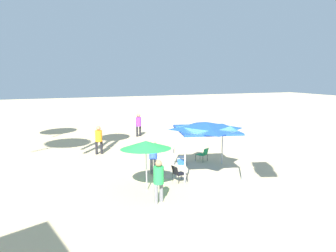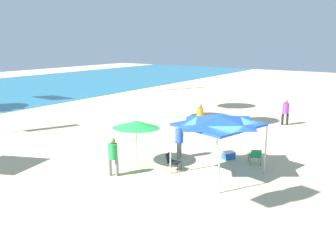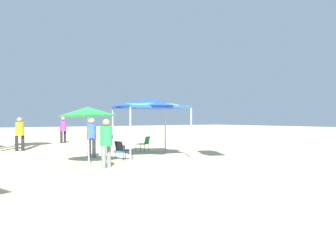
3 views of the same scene
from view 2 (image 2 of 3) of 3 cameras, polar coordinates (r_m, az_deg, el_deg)
ground at (r=16.25m, az=8.31°, el=-7.90°), size 120.00×120.00×0.10m
canopy_tent at (r=15.47m, az=8.48°, el=0.87°), size 3.92×3.64×2.75m
beach_umbrella at (r=16.50m, az=-5.29°, el=0.29°), size 2.30×2.29×2.31m
folding_chair_near_cooler at (r=17.53m, az=14.31°, el=-4.73°), size 0.80×0.76×0.82m
folding_chair_right_of_tent at (r=16.27m, az=0.66°, el=-5.75°), size 0.63×0.71×0.82m
cooler_box at (r=18.11m, az=10.01°, el=-4.81°), size 0.74×0.67×0.40m
person_watching_sky at (r=23.23m, az=5.35°, el=1.77°), size 0.44×0.50×1.86m
person_by_tent at (r=15.60m, az=-9.14°, el=-4.57°), size 0.42×0.44×1.79m
person_beachcomber at (r=26.24m, az=18.95°, el=2.53°), size 0.45×0.48×1.90m
person_kite_handler at (r=17.78m, az=1.88°, el=-2.02°), size 0.47×0.43×1.82m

